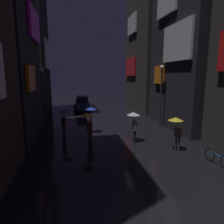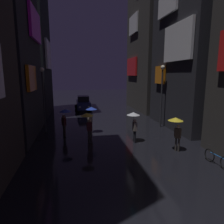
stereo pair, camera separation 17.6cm
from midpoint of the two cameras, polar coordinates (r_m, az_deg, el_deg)
The scene contains 13 objects.
building_left_mid at distance 16.99m, azimuth -28.84°, elevation 19.65°, with size 4.25×7.40×15.37m.
building_left_far at distance 26.42m, azimuth -23.05°, elevation 24.37°, with size 4.25×7.63×22.61m.
building_right_mid at distance 19.36m, azimuth 22.04°, elevation 17.43°, with size 4.25×7.97×14.41m.
building_right_far at distance 28.29m, azimuth 11.32°, elevation 21.72°, with size 4.25×9.00×20.43m.
pedestrian_far_right_blue at distance 16.07m, azimuth -5.75°, elevation -0.17°, with size 0.90×0.90×2.12m.
pedestrian_foreground_left_yellow at distance 13.67m, azimuth -6.55°, elevation -2.11°, with size 0.90×0.90×2.12m.
pedestrian_midstreet_centre_clear at distance 13.84m, azimuth 6.61°, elevation -1.95°, with size 0.90×0.90×2.12m.
pedestrian_midstreet_left_blue at distance 15.45m, azimuth -13.00°, elevation -0.83°, with size 0.90×0.90×2.12m.
pedestrian_near_crossing_yellow at distance 12.77m, azimuth 18.29°, elevation -3.49°, with size 0.90×0.90×2.12m.
bicycle_parked_at_storefront at distance 11.96m, azimuth 28.32°, elevation -11.65°, with size 0.23×1.82×0.96m.
car_distant at distance 26.71m, azimuth -8.02°, elevation 2.46°, with size 2.29×4.17×1.92m.
streetlamp_right_far at distance 18.17m, azimuth 14.32°, elevation 6.37°, with size 0.36×0.36×5.46m.
streetlamp_left_far at distance 16.89m, azimuth -18.75°, elevation 5.42°, with size 0.36×0.36×5.24m.
Camera 2 is at (-2.58, -3.32, 4.66)m, focal length 32.00 mm.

